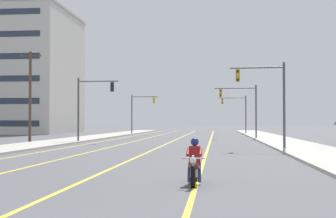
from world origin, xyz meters
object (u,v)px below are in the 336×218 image
(traffic_signal_far_right, at_px, (238,109))
(apartment_building_far_left_block, at_px, (15,73))
(traffic_signal_mid_left, at_px, (139,108))
(utility_pole_left_near, at_px, (30,95))
(motorcycle_with_rider, at_px, (194,166))
(traffic_signal_mid_right, at_px, (244,103))
(traffic_signal_near_left, at_px, (90,100))
(traffic_signal_near_right, at_px, (269,93))

(traffic_signal_far_right, bearing_deg, apartment_building_far_left_block, 179.11)
(traffic_signal_mid_left, distance_m, apartment_building_far_left_block, 24.09)
(traffic_signal_mid_left, relative_size, apartment_building_far_left_block, 0.30)
(traffic_signal_mid_left, xyz_separation_m, utility_pole_left_near, (-5.82, -29.35, 0.51))
(motorcycle_with_rider, bearing_deg, traffic_signal_mid_right, 84.54)
(traffic_signal_near_left, xyz_separation_m, utility_pole_left_near, (-5.69, -0.60, 0.52))
(traffic_signal_mid_right, bearing_deg, traffic_signal_near_right, -88.52)
(traffic_signal_mid_right, bearing_deg, utility_pole_left_near, -151.41)
(traffic_signal_mid_left, bearing_deg, motorcycle_with_rider, -79.02)
(motorcycle_with_rider, height_order, traffic_signal_mid_right, traffic_signal_mid_right)
(traffic_signal_mid_right, relative_size, utility_pole_left_near, 0.71)
(traffic_signal_far_right, xyz_separation_m, utility_pole_left_near, (-21.31, -34.01, 0.49))
(motorcycle_with_rider, height_order, utility_pole_left_near, utility_pole_left_near)
(apartment_building_far_left_block, bearing_deg, traffic_signal_mid_right, -31.48)
(traffic_signal_near_right, relative_size, traffic_signal_mid_right, 1.00)
(traffic_signal_near_right, xyz_separation_m, traffic_signal_near_left, (-15.85, 10.24, 0.01))
(traffic_signal_mid_right, xyz_separation_m, utility_pole_left_near, (-21.00, -11.44, 0.47))
(traffic_signal_near_right, xyz_separation_m, traffic_signal_mid_left, (-15.72, 38.98, 0.02))
(motorcycle_with_rider, xyz_separation_m, traffic_signal_mid_right, (3.87, 40.42, 3.51))
(traffic_signal_near_right, bearing_deg, traffic_signal_far_right, 90.31)
(traffic_signal_mid_right, height_order, traffic_signal_mid_left, same)
(traffic_signal_far_right, bearing_deg, motorcycle_with_rider, -93.79)
(traffic_signal_near_right, bearing_deg, utility_pole_left_near, 155.90)
(traffic_signal_near_left, bearing_deg, motorcycle_with_rider, -68.85)
(traffic_signal_mid_right, relative_size, traffic_signal_far_right, 1.00)
(motorcycle_with_rider, height_order, traffic_signal_mid_left, traffic_signal_mid_left)
(motorcycle_with_rider, xyz_separation_m, traffic_signal_near_left, (-11.44, 29.57, 3.46))
(traffic_signal_mid_left, height_order, utility_pole_left_near, utility_pole_left_near)
(traffic_signal_mid_right, relative_size, traffic_signal_mid_left, 1.00)
(traffic_signal_far_right, relative_size, apartment_building_far_left_block, 0.30)
(motorcycle_with_rider, relative_size, utility_pole_left_near, 0.25)
(traffic_signal_near_left, bearing_deg, traffic_signal_near_right, -32.86)
(motorcycle_with_rider, bearing_deg, traffic_signal_mid_left, 100.98)
(traffic_signal_near_right, xyz_separation_m, traffic_signal_far_right, (-0.23, 43.65, 0.04))
(traffic_signal_near_right, bearing_deg, traffic_signal_mid_right, 91.48)
(traffic_signal_near_left, distance_m, traffic_signal_mid_left, 28.75)
(apartment_building_far_left_block, bearing_deg, utility_pole_left_near, -64.08)
(traffic_signal_near_right, relative_size, traffic_signal_far_right, 1.00)
(traffic_signal_near_right, relative_size, traffic_signal_near_left, 1.00)
(traffic_signal_far_right, bearing_deg, traffic_signal_mid_left, -163.24)
(traffic_signal_near_right, bearing_deg, apartment_building_far_left_block, 130.93)
(traffic_signal_near_right, distance_m, traffic_signal_far_right, 43.65)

